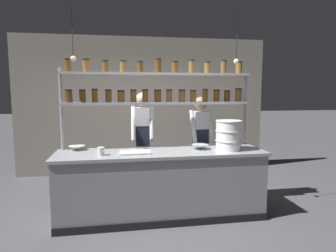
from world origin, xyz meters
TOP-DOWN VIEW (x-y plane):
  - ground_plane at (0.00, 0.00)m, footprint 40.00×40.00m
  - back_wall at (0.00, 2.39)m, footprint 5.22×0.12m
  - prep_counter at (0.00, -0.00)m, footprint 2.82×0.76m
  - spice_shelf_unit at (-0.00, 0.33)m, footprint 2.71×0.28m
  - chef_left at (-0.18, 0.81)m, footprint 0.38×0.31m
  - chef_center at (0.73, 0.63)m, footprint 0.38×0.30m
  - container_stack at (0.93, -0.07)m, footprint 0.36×0.36m
  - cutting_board at (-0.36, -0.09)m, footprint 0.40×0.26m
  - prep_bowl_near_left at (0.56, 0.04)m, footprint 0.24×0.24m
  - prep_bowl_center_front at (-1.14, 0.27)m, footprint 0.22×0.22m
  - serving_cup_front at (-0.79, -0.14)m, footprint 0.09×0.09m
  - pendant_light_row at (-0.03, 0.00)m, footprint 2.22×0.07m

SIDE VIEW (x-z plane):
  - ground_plane at x=0.00m, z-range 0.00..0.00m
  - prep_counter at x=0.00m, z-range 0.00..0.92m
  - cutting_board at x=-0.36m, z-range 0.92..0.94m
  - chef_center at x=0.73m, z-range 0.12..1.76m
  - prep_bowl_center_front at x=-1.14m, z-range 0.92..0.98m
  - prep_bowl_near_left at x=0.56m, z-range 0.92..0.99m
  - serving_cup_front at x=-0.79m, z-range 0.92..1.03m
  - chef_left at x=-0.18m, z-range 0.13..1.84m
  - container_stack at x=0.93m, z-range 0.92..1.33m
  - back_wall at x=0.00m, z-range 0.00..2.84m
  - spice_shelf_unit at x=0.00m, z-range 0.64..2.82m
  - pendant_light_row at x=-0.03m, z-range 1.82..2.51m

